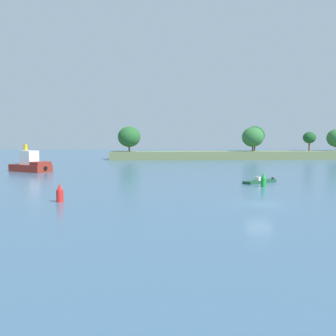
{
  "coord_description": "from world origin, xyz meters",
  "views": [
    {
      "loc": [
        -11.26,
        -38.0,
        6.3
      ],
      "look_at": [
        -6.67,
        31.46,
        1.2
      ],
      "focal_mm": 43.63,
      "sensor_mm": 36.0,
      "label": 1
    }
  ],
  "objects_px": {
    "tugboat": "(31,165)",
    "channel_buoy_green": "(263,181)",
    "fishing_skiff": "(260,181)",
    "channel_buoy_red": "(60,194)"
  },
  "relations": [
    {
      "from": "tugboat",
      "to": "fishing_skiff",
      "type": "height_order",
      "value": "tugboat"
    },
    {
      "from": "tugboat",
      "to": "channel_buoy_green",
      "type": "relative_size",
      "value": 4.61
    },
    {
      "from": "channel_buoy_green",
      "to": "fishing_skiff",
      "type": "bearing_deg",
      "value": 78.9
    },
    {
      "from": "tugboat",
      "to": "fishing_skiff",
      "type": "distance_m",
      "value": 43.43
    },
    {
      "from": "fishing_skiff",
      "to": "channel_buoy_green",
      "type": "height_order",
      "value": "channel_buoy_green"
    },
    {
      "from": "channel_buoy_red",
      "to": "tugboat",
      "type": "bearing_deg",
      "value": 108.72
    },
    {
      "from": "fishing_skiff",
      "to": "channel_buoy_green",
      "type": "distance_m",
      "value": 4.96
    },
    {
      "from": "channel_buoy_red",
      "to": "channel_buoy_green",
      "type": "xyz_separation_m",
      "value": [
        23.84,
        10.96,
        0.0
      ]
    },
    {
      "from": "fishing_skiff",
      "to": "channel_buoy_green",
      "type": "bearing_deg",
      "value": -101.1
    },
    {
      "from": "channel_buoy_red",
      "to": "channel_buoy_green",
      "type": "relative_size",
      "value": 1.0
    }
  ]
}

